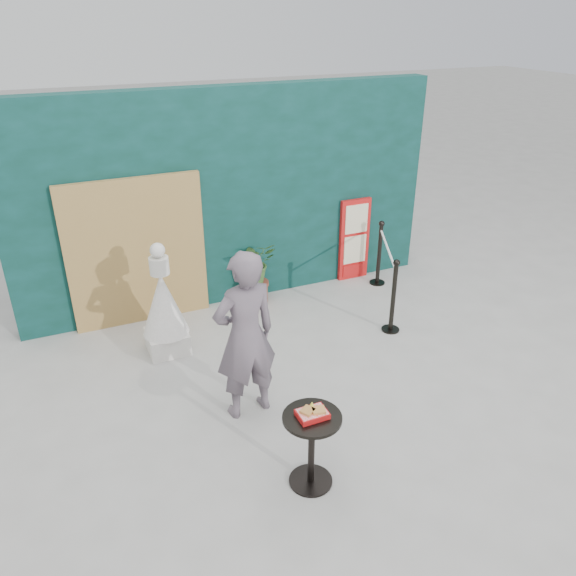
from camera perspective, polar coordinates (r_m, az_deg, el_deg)
The scene contains 10 objects.
ground at distance 6.08m, azimuth 4.69°, elevation -13.18°, with size 60.00×60.00×0.00m, color #ADAAA5.
back_wall at distance 7.94m, azimuth -5.75°, elevation 9.04°, with size 6.00×0.30×3.00m, color #0A3028.
bamboo_fence at distance 7.63m, azimuth -15.09°, elevation 3.47°, with size 1.80×0.08×2.00m, color tan.
woman at distance 5.67m, azimuth -4.36°, elevation -4.90°, with size 0.68×0.44×1.86m, color #645660.
menu_board at distance 8.80m, azimuth 6.75°, elevation 4.90°, with size 0.50×0.07×1.30m.
statue at distance 7.00m, azimuth -12.48°, elevation -2.07°, with size 0.57×0.57×1.46m.
cafe_table at distance 5.09m, azimuth 2.42°, elevation -15.10°, with size 0.52×0.52×0.75m.
food_basket at distance 4.91m, azimuth 2.49°, elevation -12.56°, with size 0.26×0.19×0.11m.
planter at distance 8.03m, azimuth -3.34°, elevation 2.06°, with size 0.56×0.48×0.95m.
stanchion_barrier at distance 8.08m, azimuth 9.90°, elevation 1.41°, with size 0.84×1.54×1.03m.
Camera 1 is at (-2.32, -4.06, 3.89)m, focal length 35.00 mm.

